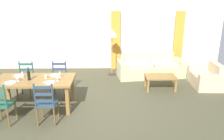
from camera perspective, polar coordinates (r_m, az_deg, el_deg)
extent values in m
cube|color=#494631|center=(5.66, -5.65, -9.24)|extent=(9.60, 9.60, 0.02)
cube|color=silver|center=(8.43, -4.19, 9.47)|extent=(9.60, 0.16, 2.70)
cube|color=orange|center=(8.32, 0.96, 7.66)|extent=(0.35, 0.08, 2.20)
cube|color=orange|center=(8.74, 17.03, 7.38)|extent=(0.35, 0.08, 2.20)
cube|color=olive|center=(5.55, -19.84, -2.51)|extent=(1.90, 0.96, 0.05)
cube|color=olive|center=(5.14, -11.63, -7.96)|extent=(0.08, 0.08, 0.70)
cube|color=olive|center=(6.33, -25.75, -4.45)|extent=(0.08, 0.08, 0.70)
cube|color=olive|center=(5.82, -10.32, -4.74)|extent=(0.08, 0.08, 0.70)
cube|color=#265D46|center=(5.22, -26.85, -8.01)|extent=(0.44, 0.42, 0.03)
cylinder|color=brown|center=(5.53, -27.34, -9.29)|extent=(0.04, 0.04, 0.43)
cylinder|color=brown|center=(5.37, -23.95, -9.63)|extent=(0.04, 0.04, 0.43)
cylinder|color=brown|center=(5.10, -25.59, -11.31)|extent=(0.04, 0.04, 0.43)
cylinder|color=#265D46|center=(4.90, -26.34, -6.22)|extent=(0.04, 0.04, 0.50)
cube|color=#2C4358|center=(4.91, -16.70, -8.37)|extent=(0.42, 0.40, 0.03)
cylinder|color=brown|center=(5.21, -17.90, -9.76)|extent=(0.04, 0.04, 0.43)
cylinder|color=brown|center=(5.11, -13.99, -9.93)|extent=(0.04, 0.04, 0.43)
cylinder|color=brown|center=(4.92, -19.05, -11.55)|extent=(0.04, 0.04, 0.43)
cylinder|color=brown|center=(4.82, -14.90, -11.78)|extent=(0.04, 0.04, 0.43)
cylinder|color=#2C4358|center=(4.71, -19.64, -6.29)|extent=(0.04, 0.04, 0.50)
cylinder|color=#2C4358|center=(4.60, -15.38, -6.42)|extent=(0.04, 0.04, 0.50)
cube|color=#2C4358|center=(4.71, -17.39, -7.81)|extent=(0.38, 0.03, 0.06)
cube|color=#2C4358|center=(4.65, -17.56, -6.13)|extent=(0.38, 0.03, 0.06)
cube|color=#2C4358|center=(4.59, -17.73, -4.42)|extent=(0.38, 0.03, 0.06)
cube|color=#255152|center=(6.41, -21.86, -2.74)|extent=(0.43, 0.41, 0.03)
cylinder|color=brown|center=(6.28, -20.65, -5.27)|extent=(0.04, 0.04, 0.43)
cylinder|color=brown|center=(6.41, -23.67, -5.16)|extent=(0.04, 0.04, 0.43)
cylinder|color=brown|center=(6.57, -19.65, -4.13)|extent=(0.04, 0.04, 0.43)
cylinder|color=brown|center=(6.70, -22.56, -4.06)|extent=(0.04, 0.04, 0.43)
cylinder|color=#255152|center=(6.41, -20.10, -0.04)|extent=(0.04, 0.04, 0.50)
cylinder|color=#255152|center=(6.54, -23.06, -0.04)|extent=(0.04, 0.04, 0.50)
cube|color=#255152|center=(6.51, -21.47, -1.13)|extent=(0.38, 0.03, 0.06)
cube|color=#255152|center=(6.47, -21.61, 0.13)|extent=(0.38, 0.03, 0.06)
cube|color=#255152|center=(6.43, -21.76, 1.41)|extent=(0.38, 0.03, 0.06)
cube|color=navy|center=(6.16, -13.86, -2.75)|extent=(0.43, 0.41, 0.03)
cylinder|color=brown|center=(6.04, -12.44, -5.39)|extent=(0.04, 0.04, 0.43)
cylinder|color=brown|center=(6.14, -15.72, -5.29)|extent=(0.04, 0.04, 0.43)
cylinder|color=brown|center=(6.35, -11.75, -4.20)|extent=(0.04, 0.04, 0.43)
cylinder|color=brown|center=(6.44, -14.89, -4.12)|extent=(0.04, 0.04, 0.43)
cylinder|color=navy|center=(6.19, -12.03, 0.04)|extent=(0.04, 0.04, 0.50)
cylinder|color=navy|center=(6.28, -15.24, 0.06)|extent=(0.04, 0.04, 0.50)
cube|color=navy|center=(6.27, -13.56, -1.08)|extent=(0.38, 0.04, 0.06)
cube|color=navy|center=(6.22, -13.66, 0.23)|extent=(0.38, 0.04, 0.06)
cube|color=navy|center=(6.18, -13.76, 1.56)|extent=(0.38, 0.04, 0.06)
cylinder|color=white|center=(5.49, -25.13, -3.02)|extent=(0.24, 0.24, 0.02)
cube|color=silver|center=(5.55, -26.54, -3.05)|extent=(0.02, 0.17, 0.01)
cylinder|color=white|center=(5.19, -16.01, -3.14)|extent=(0.24, 0.24, 0.02)
cube|color=silver|center=(5.23, -17.59, -3.19)|extent=(0.02, 0.17, 0.01)
cylinder|color=white|center=(5.92, -23.25, -1.33)|extent=(0.24, 0.24, 0.02)
cube|color=silver|center=(5.98, -24.57, -1.38)|extent=(0.02, 0.17, 0.01)
cylinder|color=white|center=(5.64, -14.76, -1.35)|extent=(0.24, 0.24, 0.02)
cube|color=silver|center=(5.68, -16.23, -1.41)|extent=(0.02, 0.17, 0.01)
cylinder|color=black|center=(5.49, -21.01, -1.39)|extent=(0.07, 0.07, 0.22)
cylinder|color=black|center=(5.44, -21.19, 0.10)|extent=(0.02, 0.02, 0.08)
cylinder|color=black|center=(5.43, -21.24, 0.59)|extent=(0.03, 0.03, 0.02)
cylinder|color=white|center=(5.54, -23.51, -2.67)|extent=(0.06, 0.06, 0.01)
cylinder|color=white|center=(5.53, -23.56, -2.30)|extent=(0.01, 0.01, 0.07)
cone|color=white|center=(5.51, -23.66, -1.55)|extent=(0.06, 0.06, 0.08)
cylinder|color=white|center=(5.25, -14.10, -2.82)|extent=(0.06, 0.06, 0.01)
cylinder|color=white|center=(5.23, -14.13, -2.43)|extent=(0.01, 0.01, 0.07)
cone|color=white|center=(5.21, -14.19, -1.62)|extent=(0.06, 0.06, 0.08)
cylinder|color=white|center=(5.78, -22.43, -1.73)|extent=(0.06, 0.06, 0.01)
cylinder|color=white|center=(5.77, -22.47, -1.38)|extent=(0.01, 0.01, 0.07)
cone|color=white|center=(5.75, -22.56, -0.65)|extent=(0.06, 0.06, 0.08)
cylinder|color=white|center=(5.49, -13.54, -1.83)|extent=(0.06, 0.06, 0.01)
cylinder|color=white|center=(5.48, -13.57, -1.46)|extent=(0.01, 0.01, 0.07)
cone|color=white|center=(5.46, -13.63, -0.69)|extent=(0.06, 0.06, 0.08)
cylinder|color=beige|center=(5.50, -16.99, -1.64)|extent=(0.07, 0.07, 0.09)
cube|color=#C3C28E|center=(7.72, 10.11, -0.29)|extent=(1.89, 1.02, 0.40)
cube|color=#C3C28E|center=(7.93, 9.52, 1.74)|extent=(1.81, 0.42, 0.80)
cube|color=#C3C28E|center=(8.07, 17.05, 0.64)|extent=(0.34, 0.82, 0.58)
cube|color=#C3C28E|center=(7.44, 2.66, 0.02)|extent=(0.34, 0.82, 0.58)
cube|color=beige|center=(7.75, 13.49, 1.57)|extent=(0.93, 0.74, 0.12)
cube|color=beige|center=(7.47, 7.05, 1.33)|extent=(0.93, 0.74, 0.12)
cube|color=olive|center=(6.61, 12.62, -1.70)|extent=(0.90, 0.56, 0.04)
cube|color=olive|center=(6.38, 9.46, -4.20)|extent=(0.06, 0.06, 0.38)
cube|color=olive|center=(6.58, 16.35, -4.04)|extent=(0.06, 0.06, 0.38)
cube|color=olive|center=(6.81, 8.78, -2.77)|extent=(0.06, 0.06, 0.38)
cube|color=olive|center=(6.99, 15.27, -2.66)|extent=(0.06, 0.06, 0.38)
cube|color=beige|center=(7.38, 23.34, -2.43)|extent=(0.83, 0.83, 0.38)
cube|color=beige|center=(7.45, 25.63, -1.18)|extent=(0.23, 0.81, 0.72)
cube|color=beige|center=(6.93, 24.85, -3.26)|extent=(0.81, 0.21, 0.52)
cube|color=beige|center=(7.79, 22.12, -0.72)|extent=(0.81, 0.21, 0.52)
cylinder|color=#332D28|center=(7.87, 0.00, -1.07)|extent=(0.28, 0.28, 0.03)
cylinder|color=gray|center=(7.68, 0.00, 3.81)|extent=(0.03, 0.03, 1.35)
cone|color=beige|center=(7.53, 0.00, 9.77)|extent=(0.40, 0.40, 0.26)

